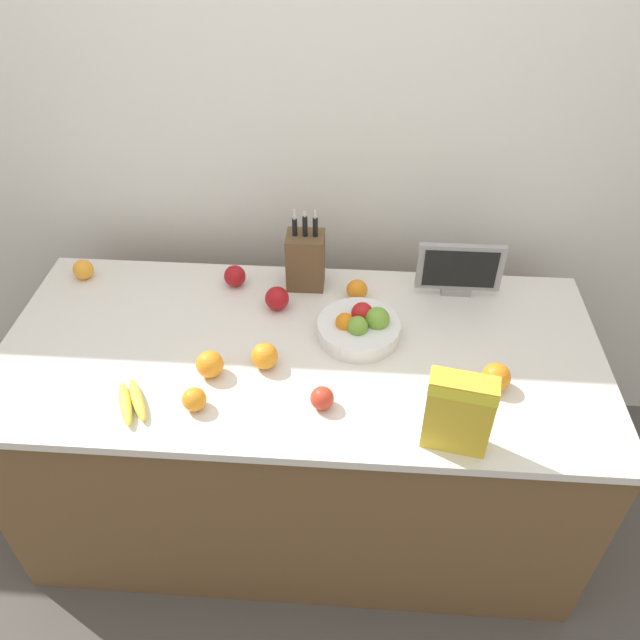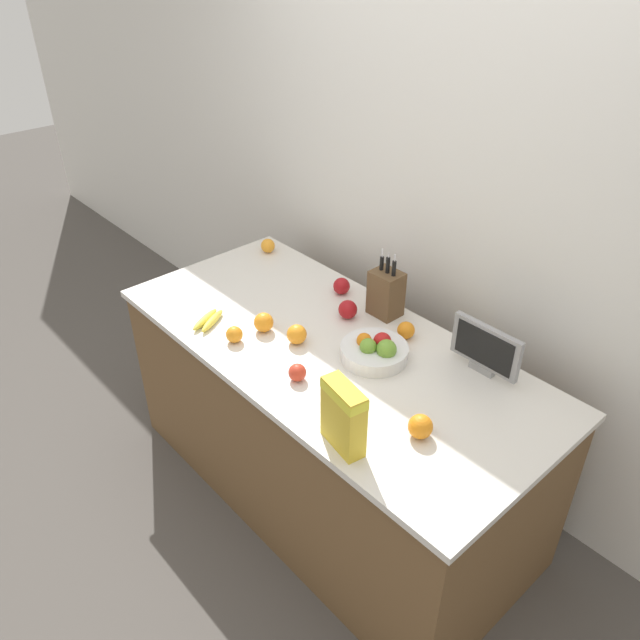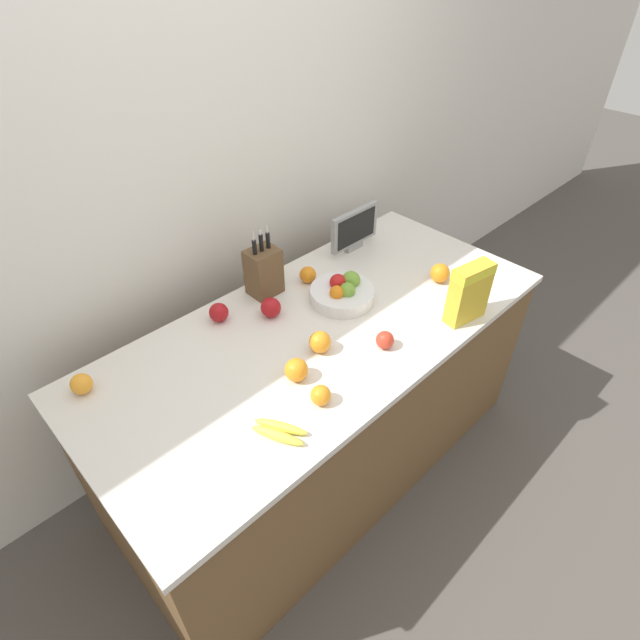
{
  "view_description": "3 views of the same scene",
  "coord_description": "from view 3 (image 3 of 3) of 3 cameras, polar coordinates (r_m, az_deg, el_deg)",
  "views": [
    {
      "loc": [
        0.17,
        -1.49,
        2.24
      ],
      "look_at": [
        0.06,
        0.05,
        0.94
      ],
      "focal_mm": 35.0,
      "sensor_mm": 36.0,
      "label": 1
    },
    {
      "loc": [
        1.55,
        -1.44,
        2.38
      ],
      "look_at": [
        -0.03,
        -0.03,
        0.98
      ],
      "focal_mm": 35.0,
      "sensor_mm": 36.0,
      "label": 2
    },
    {
      "loc": [
        -1.07,
        -1.09,
        2.15
      ],
      "look_at": [
        -0.02,
        -0.01,
        0.92
      ],
      "focal_mm": 28.0,
      "sensor_mm": 36.0,
      "label": 3
    }
  ],
  "objects": [
    {
      "name": "ground_plane",
      "position": [
        2.64,
        0.16,
        -15.32
      ],
      "size": [
        14.0,
        14.0,
        0.0
      ],
      "primitive_type": "plane",
      "color": "#514C47"
    },
    {
      "name": "wall_back",
      "position": [
        2.23,
        -12.25,
        15.88
      ],
      "size": [
        9.0,
        0.06,
        2.6
      ],
      "color": "silver",
      "rests_on": "ground_plane"
    },
    {
      "name": "counter",
      "position": [
        2.3,
        0.18,
        -9.06
      ],
      "size": [
        1.97,
        0.9,
        0.86
      ],
      "color": "brown",
      "rests_on": "ground_plane"
    },
    {
      "name": "knife_block",
      "position": [
        2.14,
        -6.46,
        5.55
      ],
      "size": [
        0.13,
        0.11,
        0.31
      ],
      "color": "brown",
      "rests_on": "counter"
    },
    {
      "name": "small_monitor",
      "position": [
        2.44,
        3.98,
        10.36
      ],
      "size": [
        0.3,
        0.03,
        0.21
      ],
      "color": "gray",
      "rests_on": "counter"
    },
    {
      "name": "cereal_box",
      "position": [
        2.05,
        16.72,
        3.25
      ],
      "size": [
        0.19,
        0.1,
        0.25
      ],
      "rotation": [
        0.0,
        0.0,
        -0.18
      ],
      "color": "gold",
      "rests_on": "counter"
    },
    {
      "name": "fruit_bowl",
      "position": [
        2.12,
        2.61,
        3.2
      ],
      "size": [
        0.27,
        0.27,
        0.11
      ],
      "color": "silver",
      "rests_on": "counter"
    },
    {
      "name": "banana_bunch",
      "position": [
        1.62,
        -4.69,
        -12.54
      ],
      "size": [
        0.14,
        0.2,
        0.03
      ],
      "rotation": [
        0.0,
        0.0,
        5.26
      ],
      "color": "yellow",
      "rests_on": "counter"
    },
    {
      "name": "apple_near_bananas",
      "position": [
        1.9,
        7.42,
        -2.28
      ],
      "size": [
        0.07,
        0.07,
        0.07
      ],
      "primitive_type": "sphere",
      "color": "red",
      "rests_on": "counter"
    },
    {
      "name": "apple_rear",
      "position": [
        2.04,
        -5.65,
        1.43
      ],
      "size": [
        0.08,
        0.08,
        0.08
      ],
      "primitive_type": "sphere",
      "color": "#A31419",
      "rests_on": "counter"
    },
    {
      "name": "apple_front",
      "position": [
        2.05,
        -11.5,
        0.85
      ],
      "size": [
        0.08,
        0.08,
        0.08
      ],
      "primitive_type": "sphere",
      "color": "#A31419",
      "rests_on": "counter"
    },
    {
      "name": "orange_front_right",
      "position": [
        1.91,
        -25.61,
        -6.61
      ],
      "size": [
        0.07,
        0.07,
        0.07
      ],
      "primitive_type": "sphere",
      "color": "orange",
      "rests_on": "counter"
    },
    {
      "name": "orange_by_cereal",
      "position": [
        1.69,
        0.08,
        -8.6
      ],
      "size": [
        0.07,
        0.07,
        0.07
      ],
      "primitive_type": "sphere",
      "color": "orange",
      "rests_on": "counter"
    },
    {
      "name": "orange_front_left",
      "position": [
        1.87,
        0.01,
        -2.53
      ],
      "size": [
        0.08,
        0.08,
        0.08
      ],
      "primitive_type": "sphere",
      "color": "orange",
      "rests_on": "counter"
    },
    {
      "name": "orange_mid_left",
      "position": [
        1.76,
        -2.72,
        -5.71
      ],
      "size": [
        0.08,
        0.08,
        0.08
      ],
      "primitive_type": "sphere",
      "color": "orange",
      "rests_on": "counter"
    },
    {
      "name": "orange_mid_right",
      "position": [
        2.23,
        -1.4,
        5.2
      ],
      "size": [
        0.07,
        0.07,
        0.07
      ],
      "primitive_type": "sphere",
      "color": "orange",
      "rests_on": "counter"
    },
    {
      "name": "orange_near_bowl",
      "position": [
        2.3,
        13.55,
        5.24
      ],
      "size": [
        0.09,
        0.09,
        0.09
      ],
      "primitive_type": "sphere",
      "color": "orange",
      "rests_on": "counter"
    }
  ]
}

